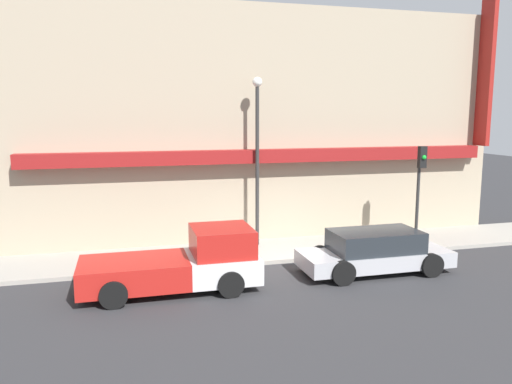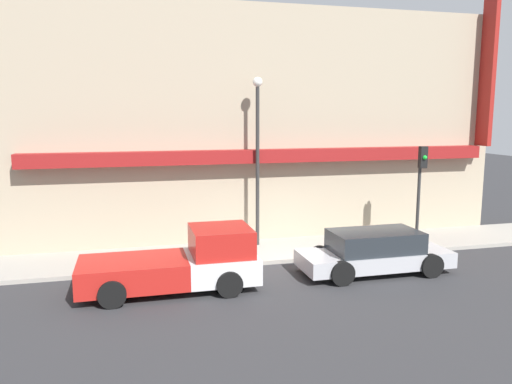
% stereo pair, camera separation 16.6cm
% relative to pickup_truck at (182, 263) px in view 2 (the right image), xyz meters
% --- Properties ---
extents(ground_plane, '(80.00, 80.00, 0.00)m').
position_rel_pickup_truck_xyz_m(ground_plane, '(3.93, 1.65, -0.79)').
color(ground_plane, '#2D2D30').
extents(sidewalk, '(36.00, 2.94, 0.14)m').
position_rel_pickup_truck_xyz_m(sidewalk, '(3.93, 3.12, -0.72)').
color(sidewalk, '#9E998E').
rests_on(sidewalk, ground).
extents(building, '(19.80, 3.80, 9.84)m').
position_rel_pickup_truck_xyz_m(building, '(3.94, 6.07, 3.81)').
color(building, tan).
rests_on(building, ground).
extents(pickup_truck, '(5.09, 2.22, 1.78)m').
position_rel_pickup_truck_xyz_m(pickup_truck, '(0.00, 0.00, 0.00)').
color(pickup_truck, silver).
rests_on(pickup_truck, ground).
extents(parked_car, '(4.88, 2.02, 1.38)m').
position_rel_pickup_truck_xyz_m(parked_car, '(6.17, 0.00, -0.10)').
color(parked_car, '#ADADB2').
rests_on(parked_car, ground).
extents(fire_hydrant, '(0.22, 0.22, 0.72)m').
position_rel_pickup_truck_xyz_m(fire_hydrant, '(6.66, 2.01, -0.29)').
color(fire_hydrant, '#196633').
rests_on(fire_hydrant, sidewalk).
extents(street_lamp, '(0.36, 0.36, 6.27)m').
position_rel_pickup_truck_xyz_m(street_lamp, '(3.27, 3.82, 3.21)').
color(street_lamp, '#2D2D2D').
rests_on(street_lamp, sidewalk).
extents(traffic_light, '(0.28, 0.42, 3.77)m').
position_rel_pickup_truck_xyz_m(traffic_light, '(9.10, 2.15, 1.94)').
color(traffic_light, '#2D2D2D').
rests_on(traffic_light, sidewalk).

